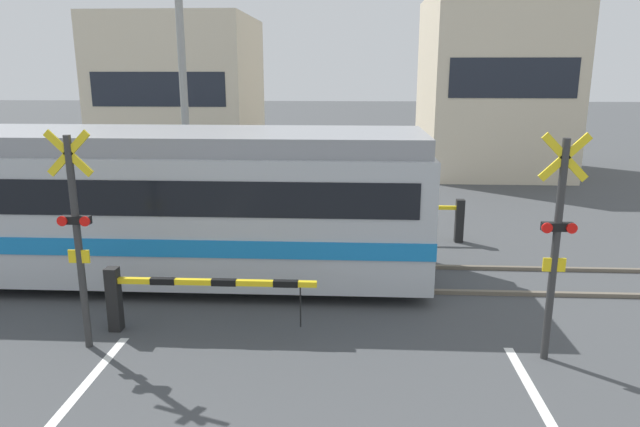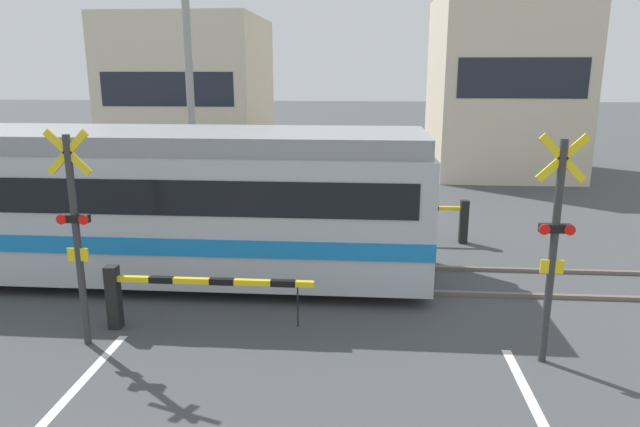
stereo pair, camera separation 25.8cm
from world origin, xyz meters
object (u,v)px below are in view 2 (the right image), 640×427
(crossing_signal_left, at_px, (76,230))
(pedestrian, at_px, (331,185))
(commuter_train, at_px, (47,197))
(crossing_signal_right, at_px, (554,241))
(crossing_barrier_far, at_px, (430,215))
(crossing_barrier_near, at_px, (162,290))

(crossing_signal_left, height_order, pedestrian, crossing_signal_left)
(commuter_train, xyz_separation_m, crossing_signal_right, (9.24, -3.18, 0.24))
(pedestrian, bearing_deg, crossing_barrier_far, -44.20)
(commuter_train, height_order, crossing_signal_left, crossing_signal_left)
(crossing_barrier_near, relative_size, crossing_signal_left, 1.02)
(pedestrian, bearing_deg, crossing_barrier_near, -105.95)
(commuter_train, distance_m, crossing_signal_right, 9.78)
(commuter_train, bearing_deg, crossing_signal_right, -19.01)
(crossing_signal_left, bearing_deg, commuter_train, 125.72)
(crossing_barrier_near, xyz_separation_m, crossing_signal_left, (-1.03, -0.59, 1.16))
(crossing_barrier_near, height_order, pedestrian, pedestrian)
(crossing_signal_right, bearing_deg, pedestrian, 113.25)
(commuter_train, relative_size, crossing_signal_left, 4.67)
(commuter_train, relative_size, pedestrian, 9.96)
(commuter_train, xyz_separation_m, crossing_barrier_far, (8.21, 2.77, -0.92))
(commuter_train, relative_size, crossing_barrier_far, 4.59)
(crossing_signal_left, bearing_deg, crossing_signal_right, 0.00)
(crossing_barrier_far, bearing_deg, commuter_train, -161.33)
(crossing_barrier_near, relative_size, pedestrian, 2.17)
(crossing_signal_right, height_order, pedestrian, crossing_signal_right)
(crossing_barrier_far, bearing_deg, crossing_barrier_near, -132.35)
(commuter_train, distance_m, crossing_signal_left, 3.93)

